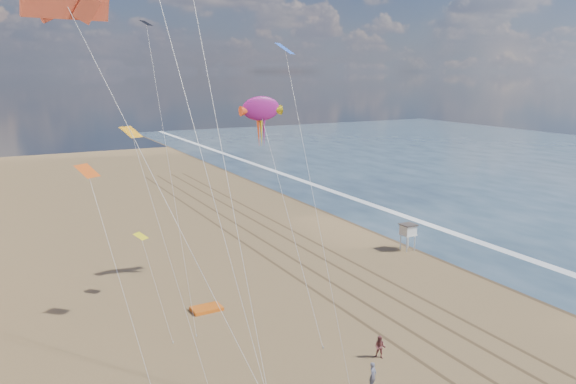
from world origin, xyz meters
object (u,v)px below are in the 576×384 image
Objects in this scene: lifeguard_stand at (408,230)px; kite_flyer_b at (380,347)px; show_kite at (261,109)px; kite_flyer_a at (373,375)px; grounded_kite at (207,309)px.

lifeguard_stand reaches higher than kite_flyer_b.
kite_flyer_b is at bearing -133.66° from lifeguard_stand.
show_kite is 23.49m from kite_flyer_b.
grounded_kite is at bearing 78.25° from kite_flyer_a.
lifeguard_stand is at bearing 9.89° from grounded_kite.
lifeguard_stand is 22.51m from show_kite.
lifeguard_stand reaches higher than kite_flyer_a.
kite_flyer_b is (2.62, 2.77, -0.03)m from kite_flyer_a.
show_kite reaches higher than lifeguard_stand.
kite_flyer_a reaches higher than kite_flyer_b.
kite_flyer_a is (-2.07, -20.63, -15.22)m from show_kite.
kite_flyer_a is at bearing -133.63° from lifeguard_stand.
show_kite is 13.17× the size of kite_flyer_b.
grounded_kite is 18.17m from show_kite.
kite_flyer_b is (-17.26, -18.08, -1.47)m from lifeguard_stand.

